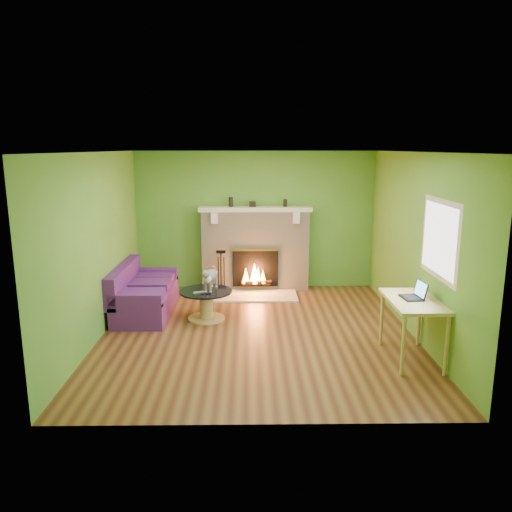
{
  "coord_description": "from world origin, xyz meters",
  "views": [
    {
      "loc": [
        -0.12,
        -6.93,
        2.66
      ],
      "look_at": [
        -0.01,
        0.4,
        1.06
      ],
      "focal_mm": 35.0,
      "sensor_mm": 36.0,
      "label": 1
    }
  ],
  "objects": [
    {
      "name": "sofa",
      "position": [
        -1.86,
        0.93,
        0.31
      ],
      "size": [
        0.85,
        1.77,
        0.79
      ],
      "color": "#501A63",
      "rests_on": "floor"
    },
    {
      "name": "wall_right",
      "position": [
        2.25,
        0.0,
        1.3
      ],
      "size": [
        0.0,
        5.0,
        5.0
      ],
      "primitive_type": "plane",
      "rotation": [
        1.57,
        0.0,
        -1.57
      ],
      "color": "#4E8F2E",
      "rests_on": "floor"
    },
    {
      "name": "cat",
      "position": [
        -0.72,
        0.64,
        0.66
      ],
      "size": [
        0.36,
        0.65,
        0.38
      ],
      "primitive_type": null,
      "rotation": [
        0.0,
        0.0,
        -0.24
      ],
      "color": "slate",
      "rests_on": "coffee_table"
    },
    {
      "name": "window_frame",
      "position": [
        2.24,
        -0.9,
        1.55
      ],
      "size": [
        0.0,
        1.2,
        1.2
      ],
      "primitive_type": "plane",
      "rotation": [
        1.57,
        0.0,
        -1.57
      ],
      "color": "silver",
      "rests_on": "wall_right"
    },
    {
      "name": "remote_silver",
      "position": [
        -0.9,
        0.47,
        0.48
      ],
      "size": [
        0.17,
        0.1,
        0.02
      ],
      "primitive_type": "cube",
      "rotation": [
        0.0,
        0.0,
        0.37
      ],
      "color": "gray",
      "rests_on": "coffee_table"
    },
    {
      "name": "desk",
      "position": [
        1.95,
        -0.97,
        0.7
      ],
      "size": [
        0.62,
        1.08,
        0.8
      ],
      "color": "#D5B472",
      "rests_on": "floor"
    },
    {
      "name": "hearth",
      "position": [
        0.0,
        1.8,
        0.01
      ],
      "size": [
        1.5,
        0.75,
        0.03
      ],
      "primitive_type": "cube",
      "color": "beige",
      "rests_on": "floor"
    },
    {
      "name": "ceiling",
      "position": [
        0.0,
        0.0,
        2.6
      ],
      "size": [
        5.0,
        5.0,
        0.0
      ],
      "primitive_type": "plane",
      "rotation": [
        3.14,
        0.0,
        0.0
      ],
      "color": "white",
      "rests_on": "wall_back"
    },
    {
      "name": "window_pane",
      "position": [
        2.23,
        -0.9,
        1.55
      ],
      "size": [
        0.0,
        1.06,
        1.06
      ],
      "primitive_type": "plane",
      "rotation": [
        1.57,
        0.0,
        -1.57
      ],
      "color": "white",
      "rests_on": "wall_right"
    },
    {
      "name": "fireplace",
      "position": [
        0.0,
        2.32,
        0.77
      ],
      "size": [
        2.1,
        0.46,
        1.58
      ],
      "color": "#BFB79E",
      "rests_on": "floor"
    },
    {
      "name": "remote_black",
      "position": [
        -0.78,
        0.41,
        0.48
      ],
      "size": [
        0.16,
        0.05,
        0.02
      ],
      "primitive_type": "cube",
      "rotation": [
        0.0,
        0.0,
        0.05
      ],
      "color": "black",
      "rests_on": "coffee_table"
    },
    {
      "name": "laptop",
      "position": [
        1.93,
        -0.92,
        0.91
      ],
      "size": [
        0.3,
        0.33,
        0.23
      ],
      "primitive_type": null,
      "rotation": [
        0.0,
        0.0,
        0.11
      ],
      "color": "black",
      "rests_on": "desk"
    },
    {
      "name": "floor",
      "position": [
        0.0,
        0.0,
        0.0
      ],
      "size": [
        5.0,
        5.0,
        0.0
      ],
      "primitive_type": "plane",
      "color": "#512917",
      "rests_on": "ground"
    },
    {
      "name": "wall_left",
      "position": [
        -2.25,
        0.0,
        1.3
      ],
      "size": [
        0.0,
        5.0,
        5.0
      ],
      "primitive_type": "plane",
      "rotation": [
        1.57,
        0.0,
        1.57
      ],
      "color": "#4E8F2E",
      "rests_on": "floor"
    },
    {
      "name": "mantel_box",
      "position": [
        -0.05,
        2.33,
        1.63
      ],
      "size": [
        0.12,
        0.08,
        0.1
      ],
      "primitive_type": "cube",
      "color": "black",
      "rests_on": "mantel"
    },
    {
      "name": "coffee_table",
      "position": [
        -0.8,
        0.59,
        0.27
      ],
      "size": [
        0.83,
        0.83,
        0.47
      ],
      "color": "#D5B472",
      "rests_on": "floor"
    },
    {
      "name": "mantel",
      "position": [
        0.0,
        2.3,
        1.54
      ],
      "size": [
        2.1,
        0.28,
        0.08
      ],
      "primitive_type": "cube",
      "color": "silver",
      "rests_on": "fireplace"
    },
    {
      "name": "mantel_vase_left",
      "position": [
        -0.45,
        2.33,
        1.67
      ],
      "size": [
        0.08,
        0.08,
        0.18
      ],
      "primitive_type": "cylinder",
      "color": "black",
      "rests_on": "mantel"
    },
    {
      "name": "wall_front",
      "position": [
        0.0,
        -2.5,
        1.3
      ],
      "size": [
        5.0,
        0.0,
        5.0
      ],
      "primitive_type": "plane",
      "rotation": [
        -1.57,
        0.0,
        0.0
      ],
      "color": "#4E8F2E",
      "rests_on": "floor"
    },
    {
      "name": "wall_back",
      "position": [
        0.0,
        2.5,
        1.3
      ],
      "size": [
        5.0,
        0.0,
        5.0
      ],
      "primitive_type": "plane",
      "rotation": [
        1.57,
        0.0,
        0.0
      ],
      "color": "#4E8F2E",
      "rests_on": "floor"
    },
    {
      "name": "fire_tools",
      "position": [
        -0.63,
        1.95,
        0.43
      ],
      "size": [
        0.21,
        0.21,
        0.8
      ],
      "primitive_type": null,
      "color": "black",
      "rests_on": "hearth"
    },
    {
      "name": "mantel_vase_right",
      "position": [
        0.56,
        2.33,
        1.65
      ],
      "size": [
        0.07,
        0.07,
        0.14
      ],
      "primitive_type": "cylinder",
      "color": "black",
      "rests_on": "mantel"
    }
  ]
}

